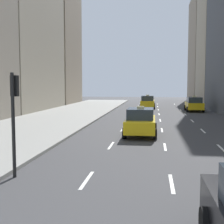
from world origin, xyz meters
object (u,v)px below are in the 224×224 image
taxi_lead (141,122)px  taxi_second (194,104)px  traffic_light_pole (14,108)px  taxi_third (148,102)px

taxi_lead → taxi_second: same height
taxi_second → traffic_light_pole: bearing=-108.8°
taxi_lead → taxi_third: 22.39m
taxi_second → taxi_third: same height
taxi_lead → taxi_second: size_ratio=1.00×
taxi_third → traffic_light_pole: size_ratio=1.22×
taxi_lead → taxi_second: 19.51m
taxi_second → taxi_third: size_ratio=1.00×
taxi_second → taxi_third: bearing=146.5°
taxi_lead → traffic_light_pole: traffic_light_pole is taller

